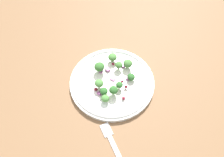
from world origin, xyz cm
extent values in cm
cube|color=brown|center=(0.00, 0.00, -1.00)|extent=(180.00, 180.00, 2.00)
cylinder|color=white|center=(2.58, 2.14, 0.60)|extent=(24.70, 24.70, 1.20)
torus|color=white|center=(2.58, 2.14, 1.20)|extent=(23.72, 23.72, 1.00)
cylinder|color=white|center=(2.58, 2.14, 1.30)|extent=(14.33, 14.33, 0.20)
cylinder|color=#8EB77A|center=(-2.14, 4.02, 2.28)|extent=(1.12, 1.12, 1.12)
ellipsoid|color=#386B2D|center=(-2.14, 4.02, 3.63)|extent=(2.99, 2.99, 2.24)
cylinder|color=#ADD18E|center=(5.15, 8.40, 2.16)|extent=(1.02, 1.02, 1.02)
ellipsoid|color=#477A38|center=(5.15, 8.40, 3.38)|extent=(2.72, 2.72, 2.04)
cylinder|color=#8EB77A|center=(0.13, -1.15, 2.43)|extent=(0.91, 0.91, 0.91)
ellipsoid|color=#4C843D|center=(0.13, -1.15, 3.52)|extent=(2.42, 2.42, 1.82)
cylinder|color=#8EB77A|center=(4.56, -1.70, 2.42)|extent=(0.92, 0.92, 0.92)
ellipsoid|color=#2D6028|center=(4.56, -1.70, 3.52)|extent=(2.44, 2.44, 1.83)
cylinder|color=#8EB77A|center=(3.22, -4.50, 1.64)|extent=(0.82, 0.82, 0.82)
ellipsoid|color=#4C843D|center=(3.22, -4.50, 2.63)|extent=(2.19, 2.19, 1.64)
cylinder|color=#8EB77A|center=(0.43, 9.05, 2.04)|extent=(1.00, 1.00, 1.00)
ellipsoid|color=#4C843D|center=(0.43, 9.05, 3.24)|extent=(2.67, 2.67, 2.00)
cylinder|color=#9EC684|center=(2.81, 6.93, 2.31)|extent=(0.83, 0.83, 0.83)
ellipsoid|color=#477A38|center=(2.81, 6.93, 3.31)|extent=(2.21, 2.21, 1.66)
cylinder|color=#9EC684|center=(2.01, -2.62, 1.79)|extent=(0.82, 0.82, 0.82)
ellipsoid|color=#2D6028|center=(2.01, -2.62, 2.78)|extent=(2.18, 2.18, 1.64)
cylinder|color=#8EB77A|center=(5.38, 0.66, 2.23)|extent=(0.73, 0.73, 0.73)
ellipsoid|color=#2D6028|center=(5.38, 0.66, 3.10)|extent=(1.94, 1.94, 1.46)
cylinder|color=#ADD18E|center=(7.53, 4.68, 1.67)|extent=(0.84, 0.84, 0.84)
ellipsoid|color=#2D6028|center=(7.53, 4.68, 2.68)|extent=(2.25, 2.25, 1.69)
sphere|color=maroon|center=(0.74, 7.66, 1.91)|extent=(0.84, 0.84, 0.84)
sphere|color=maroon|center=(5.54, 2.64, 2.09)|extent=(0.73, 0.73, 0.73)
sphere|color=#4C0A14|center=(2.65, -3.12, 1.68)|extent=(0.87, 0.87, 0.87)
sphere|color=maroon|center=(7.74, -2.23, 1.81)|extent=(0.91, 0.91, 0.91)
sphere|color=maroon|center=(1.22, -1.83, 1.94)|extent=(1.00, 1.00, 1.00)
sphere|color=maroon|center=(7.18, 1.28, 2.20)|extent=(0.89, 0.89, 0.89)
sphere|color=maroon|center=(-0.56, -2.48, 1.96)|extent=(0.95, 0.95, 0.95)
cube|color=#843D75|center=(0.18, 5.16, 1.87)|extent=(1.66, 1.63, 0.55)
cube|color=#843D75|center=(2.59, 2.72, 1.55)|extent=(1.51, 1.28, 0.37)
cube|color=#934C84|center=(6.72, 4.52, 1.74)|extent=(1.60, 1.65, 0.47)
cube|color=#843D75|center=(0.89, -3.18, 1.93)|extent=(1.23, 1.12, 0.49)
cube|color=#843D75|center=(3.89, 8.16, 1.70)|extent=(1.05, 1.12, 0.49)
cube|color=#A35B93|center=(-1.61, 4.07, 1.90)|extent=(1.15, 1.47, 0.57)
cube|color=silver|center=(6.53, -11.82, 0.25)|extent=(4.26, 4.22, 0.50)
camera|label=1|loc=(16.06, -31.97, 59.13)|focal=37.67mm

